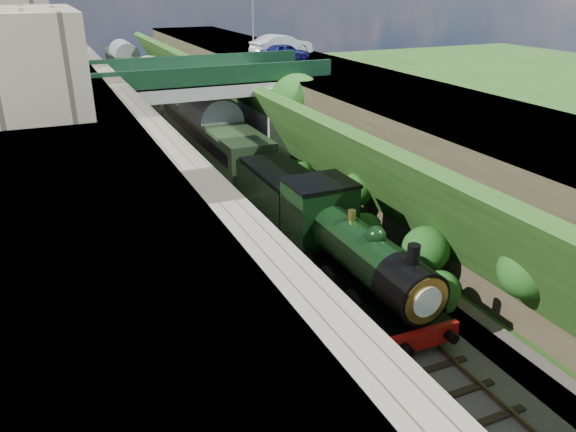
{
  "coord_description": "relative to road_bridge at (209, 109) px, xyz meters",
  "views": [
    {
      "loc": [
        -9.35,
        -12.47,
        12.07
      ],
      "look_at": [
        0.0,
        8.73,
        2.29
      ],
      "focal_mm": 35.0,
      "sensor_mm": 36.0,
      "label": 1
    }
  ],
  "objects": [
    {
      "name": "embankment_slope",
      "position": [
        4.02,
        -2.3,
        -1.36
      ],
      "size": [
        4.56,
        90.78,
        6.42
      ],
      "color": "#1E4714",
      "rests_on": "ground"
    },
    {
      "name": "building_near",
      "position": [
        -10.44,
        -10.0,
        4.92
      ],
      "size": [
        4.0,
        8.0,
        4.0
      ],
      "primitive_type": "cube",
      "color": "gray",
      "rests_on": "street_plateau_left"
    },
    {
      "name": "street_plateau_left",
      "position": [
        -9.94,
        -4.0,
        -0.58
      ],
      "size": [
        6.0,
        90.0,
        7.0
      ],
      "primitive_type": "cube",
      "color": "#262628",
      "rests_on": "ground"
    },
    {
      "name": "road_bridge",
      "position": [
        0.0,
        0.0,
        0.0
      ],
      "size": [
        16.0,
        6.4,
        7.25
      ],
      "color": "gray",
      "rests_on": "ground"
    },
    {
      "name": "building_far",
      "position": [
        -11.44,
        6.0,
        5.92
      ],
      "size": [
        5.0,
        10.0,
        6.0
      ],
      "primitive_type": "cube",
      "color": "gray",
      "rests_on": "street_plateau_left"
    },
    {
      "name": "ground",
      "position": [
        -0.94,
        -24.0,
        -4.08
      ],
      "size": [
        160.0,
        160.0,
        0.0
      ],
      "primitive_type": "plane",
      "color": "#1E4714",
      "rests_on": "ground"
    },
    {
      "name": "coach_rear",
      "position": [
        0.26,
        38.6,
        -2.03
      ],
      "size": [
        2.9,
        18.0,
        3.7
      ],
      "color": "black",
      "rests_on": "trackbed"
    },
    {
      "name": "track_left",
      "position": [
        -2.94,
        -4.0,
        -3.83
      ],
      "size": [
        2.5,
        90.0,
        0.2
      ],
      "color": "black",
      "rests_on": "trackbed"
    },
    {
      "name": "street_plateau_right",
      "position": [
        8.56,
        -4.0,
        -0.95
      ],
      "size": [
        8.0,
        90.0,
        6.25
      ],
      "primitive_type": "cube",
      "color": "#262628",
      "rests_on": "ground"
    },
    {
      "name": "trackbed",
      "position": [
        -0.94,
        -4.0,
        -3.98
      ],
      "size": [
        10.0,
        90.0,
        0.2
      ],
      "primitive_type": "cube",
      "color": "#473F38",
      "rests_on": "ground"
    },
    {
      "name": "track_right",
      "position": [
        0.26,
        -4.0,
        -3.83
      ],
      "size": [
        2.5,
        90.0,
        0.2
      ],
      "color": "black",
      "rests_on": "trackbed"
    },
    {
      "name": "lamppost",
      "position": [
        6.1,
        7.49,
        5.49
      ],
      "size": [
        0.87,
        0.15,
        6.0
      ],
      "color": "gray",
      "rests_on": "street_plateau_right"
    },
    {
      "name": "coach_middle",
      "position": [
        0.26,
        19.8,
        -2.03
      ],
      "size": [
        2.9,
        18.0,
        3.7
      ],
      "color": "black",
      "rests_on": "trackbed"
    },
    {
      "name": "car_blue",
      "position": [
        7.39,
        4.24,
        2.86
      ],
      "size": [
        4.27,
        2.43,
        1.37
      ],
      "primitive_type": "imported",
      "rotation": [
        0.0,
        0.0,
        1.78
      ],
      "color": "#131656",
      "rests_on": "street_plateau_right"
    },
    {
      "name": "tree",
      "position": [
        4.97,
        -3.4,
        0.57
      ],
      "size": [
        3.6,
        3.8,
        6.6
      ],
      "color": "black",
      "rests_on": "ground"
    },
    {
      "name": "tender",
      "position": [
        0.26,
        -11.6,
        -2.46
      ],
      "size": [
        2.7,
        6.0,
        3.05
      ],
      "color": "black",
      "rests_on": "trackbed"
    },
    {
      "name": "retaining_wall",
      "position": [
        -6.44,
        -4.0,
        -0.58
      ],
      "size": [
        1.0,
        90.0,
        7.0
      ],
      "primitive_type": "cube",
      "color": "#756B56",
      "rests_on": "ground"
    },
    {
      "name": "coach_front",
      "position": [
        0.26,
        1.0,
        -2.03
      ],
      "size": [
        2.9,
        18.0,
        3.7
      ],
      "color": "black",
      "rests_on": "trackbed"
    },
    {
      "name": "locomotive",
      "position": [
        0.26,
        -18.96,
        -2.18
      ],
      "size": [
        3.1,
        10.22,
        3.83
      ],
      "color": "black",
      "rests_on": "trackbed"
    },
    {
      "name": "car_silver",
      "position": [
        8.46,
        7.41,
        3.03
      ],
      "size": [
        5.48,
        2.86,
        1.72
      ],
      "primitive_type": "imported",
      "rotation": [
        0.0,
        0.0,
        1.78
      ],
      "color": "silver",
      "rests_on": "street_plateau_right"
    }
  ]
}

